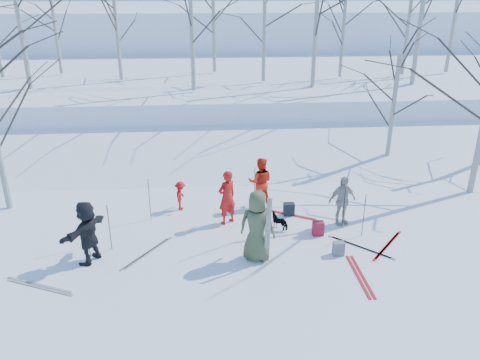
{
  "coord_description": "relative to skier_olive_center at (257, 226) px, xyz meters",
  "views": [
    {
      "loc": [
        -0.97,
        -11.48,
        6.69
      ],
      "look_at": [
        0.0,
        1.5,
        1.3
      ],
      "focal_mm": 35.0,
      "sensor_mm": 36.0,
      "label": 1
    }
  ],
  "objects": [
    {
      "name": "backpack_dark",
      "position": [
        1.29,
        2.47,
        -0.77
      ],
      "size": [
        0.34,
        0.24,
        0.4
      ],
      "primitive_type": "cube",
      "color": "black",
      "rests_on": "ground"
    },
    {
      "name": "ski_pole_g",
      "position": [
        -4.67,
        0.9,
        -0.3
      ],
      "size": [
        0.02,
        0.02,
        1.34
      ],
      "primitive_type": "cylinder",
      "color": "black",
      "rests_on": "ground"
    },
    {
      "name": "birch_plateau_j",
      "position": [
        4.03,
        12.02,
        4.47
      ],
      "size": [
        5.14,
        5.14,
        6.48
      ],
      "primitive_type": null,
      "color": "silver",
      "rests_on": "snow_plateau"
    },
    {
      "name": "ski_pole_d",
      "position": [
        -3.93,
        0.77,
        -0.3
      ],
      "size": [
        0.02,
        0.02,
        1.34
      ],
      "primitive_type": "cylinder",
      "color": "black",
      "rests_on": "ground"
    },
    {
      "name": "skier_red_seated",
      "position": [
        -2.12,
        3.14,
        -0.49
      ],
      "size": [
        0.44,
        0.66,
        0.96
      ],
      "primitive_type": "imported",
      "rotation": [
        0.0,
        0.0,
        1.43
      ],
      "color": "#B81311",
      "rests_on": "ground"
    },
    {
      "name": "ski_pole_b",
      "position": [
        3.18,
        0.99,
        -0.3
      ],
      "size": [
        0.02,
        0.02,
        1.34
      ],
      "primitive_type": "cylinder",
      "color": "black",
      "rests_on": "ground"
    },
    {
      "name": "ground",
      "position": [
        -0.27,
        0.84,
        -0.97
      ],
      "size": [
        120.0,
        120.0,
        0.0
      ],
      "primitive_type": "plane",
      "color": "white",
      "rests_on": "ground"
    },
    {
      "name": "birch_plateau_f",
      "position": [
        9.12,
        12.15,
        5.11
      ],
      "size": [
        6.02,
        6.02,
        7.75
      ],
      "primitive_type": null,
      "color": "silver",
      "rests_on": "snow_plateau"
    },
    {
      "name": "birch_plateau_l",
      "position": [
        12.52,
        15.44,
        4.57
      ],
      "size": [
        5.27,
        5.27,
        6.68
      ],
      "primitive_type": null,
      "color": "silver",
      "rests_on": "snow_plateau"
    },
    {
      "name": "skier_cream_east",
      "position": [
        2.76,
        1.79,
        -0.2
      ],
      "size": [
        0.96,
        0.59,
        1.53
      ],
      "primitive_type": "imported",
      "rotation": [
        0.0,
        0.0,
        0.26
      ],
      "color": "beige",
      "rests_on": "ground"
    },
    {
      "name": "birch_plateau_k",
      "position": [
        -0.67,
        16.54,
        4.21
      ],
      "size": [
        4.78,
        4.78,
        5.97
      ],
      "primitive_type": null,
      "color": "silver",
      "rests_on": "snow_plateau"
    },
    {
      "name": "ski_pole_c",
      "position": [
        -3.04,
        2.5,
        -0.3
      ],
      "size": [
        0.02,
        0.02,
        1.34
      ],
      "primitive_type": "cylinder",
      "color": "black",
      "rests_on": "ground"
    },
    {
      "name": "skier_grey_west",
      "position": [
        -4.37,
        0.21,
        -0.11
      ],
      "size": [
        1.18,
        1.64,
        1.71
      ],
      "primitive_type": "imported",
      "rotation": [
        0.0,
        0.0,
        4.23
      ],
      "color": "black",
      "rests_on": "ground"
    },
    {
      "name": "ski_pole_h",
      "position": [
        0.28,
        3.24,
        -0.3
      ],
      "size": [
        0.02,
        0.02,
        1.34
      ],
      "primitive_type": "cylinder",
      "color": "black",
      "rests_on": "ground"
    },
    {
      "name": "birch_plateau_g",
      "position": [
        -9.24,
        16.53,
        3.61
      ],
      "size": [
        3.93,
        3.93,
        4.76
      ],
      "primitive_type": null,
      "color": "silver",
      "rests_on": "snow_plateau"
    },
    {
      "name": "snow_plateau",
      "position": [
        -0.27,
        17.84,
        0.03
      ],
      "size": [
        70.0,
        18.0,
        2.2
      ],
      "primitive_type": "cube",
      "color": "white",
      "rests_on": "ground"
    },
    {
      "name": "ski_pair_e",
      "position": [
        1.28,
        2.49,
        -0.96
      ],
      "size": [
        1.83,
        2.07,
        0.02
      ],
      "primitive_type": null,
      "rotation": [
        0.0,
        0.0,
        1.06
      ],
      "color": "#AE181C",
      "rests_on": "ground"
    },
    {
      "name": "birch_plateau_c",
      "position": [
        6.06,
        14.42,
        3.59
      ],
      "size": [
        3.91,
        3.91,
        4.73
      ],
      "primitive_type": null,
      "color": "silver",
      "rests_on": "snow_plateau"
    },
    {
      "name": "birch_plateau_h",
      "position": [
        1.78,
        13.47,
        3.88
      ],
      "size": [
        4.31,
        4.31,
        5.3
      ],
      "primitive_type": null,
      "color": "silver",
      "rests_on": "snow_plateau"
    },
    {
      "name": "skier_redor_behind",
      "position": [
        0.46,
        3.23,
        -0.14
      ],
      "size": [
        0.9,
        0.75,
        1.67
      ],
      "primitive_type": "imported",
      "rotation": [
        0.0,
        0.0,
        2.98
      ],
      "color": "red",
      "rests_on": "ground"
    },
    {
      "name": "ski_pair_f",
      "position": [
        3.72,
        0.37,
        -0.96
      ],
      "size": [
        2.08,
        2.1,
        0.02
      ],
      "primitive_type": null,
      "rotation": [
        0.0,
        0.0,
        -0.72
      ],
      "color": "#AE181C",
      "rests_on": "ground"
    },
    {
      "name": "backpack_grey",
      "position": [
        2.21,
        0.01,
        -0.78
      ],
      "size": [
        0.3,
        0.2,
        0.38
      ],
      "primitive_type": "cube",
      "color": "slate",
      "rests_on": "ground"
    },
    {
      "name": "ski_pole_f",
      "position": [
        2.74,
        1.49,
        -0.3
      ],
      "size": [
        0.02,
        0.02,
        1.34
      ],
      "primitive_type": "cylinder",
      "color": "black",
      "rests_on": "ground"
    },
    {
      "name": "dog",
      "position": [
        0.87,
        1.59,
        -0.72
      ],
      "size": [
        0.63,
        0.56,
        0.49
      ],
      "primitive_type": "imported",
      "rotation": [
        0.0,
        0.0,
        4.08
      ],
      "color": "black",
      "rests_on": "ground"
    },
    {
      "name": "upright_ski_right",
      "position": [
        0.28,
        -0.23,
        -0.02
      ],
      "size": [
        0.09,
        0.23,
        1.89
      ],
      "primitive_type": "cube",
      "rotation": [
        0.1,
        0.0,
        0.09
      ],
      "color": "silver",
      "rests_on": "ground"
    },
    {
      "name": "ski_pair_b",
      "position": [
        2.49,
        -1.04,
        -0.96
      ],
      "size": [
        0.2,
        1.9,
        0.02
      ],
      "primitive_type": null,
      "rotation": [
        0.0,
        0.0,
        -0.0
      ],
      "color": "#AE181C",
      "rests_on": "ground"
    },
    {
      "name": "ski_pole_a",
      "position": [
        -4.43,
        0.4,
        -0.3
      ],
      "size": [
        0.02,
        0.02,
        1.34
      ],
      "primitive_type": "cylinder",
      "color": "black",
      "rests_on": "ground"
    },
    {
      "name": "snow_ramp",
      "position": [
        -0.27,
        7.84,
        -0.82
      ],
      "size": [
        70.0,
        9.49,
        4.12
      ],
      "primitive_type": "cube",
      "rotation": [
        0.3,
        0.0,
        0.0
      ],
      "color": "white",
      "rests_on": "ground"
    },
    {
      "name": "skier_red_north",
      "position": [
        -0.68,
        2.1,
        -0.12
      ],
      "size": [
        0.74,
        0.69,
        1.7
      ],
      "primitive_type": "imported",
      "rotation": [
        0.0,
        0.0,
        3.75
      ],
      "color": "#B81311",
      "rests_on": "ground"
    },
    {
      "name": "ski_pair_d",
      "position": [
        -5.37,
        -0.87,
        -0.96
      ],
      "size": [
        1.61,
        2.05,
        0.02
      ],
      "primitive_type": null,
      "rotation": [
        0.0,
        0.0,
        1.15
      ],
      "color": "silver",
      "rests_on": "ground"
    },
    {
      "name": "ski_pair_c",
      "position": [
        -2.94,
        0.46,
        -0.96
      ],
      "size": [
        1.99,
        2.09,
        0.02
      ],
      "primitive_type": null,
      "rotation": [
        0.0,
        0.0,
        -0.61
      ],
      "color": "silver",
      "rests_on": "ground"
    },
    {
      "name": "upright_ski_left",
      "position": [
        0.22,
        -0.25,
        -0.02
      ],
      "size": [
        0.11,
        0.17,
        1.9
      ],
      "primitive_type": "cube",
      "rotation": [
        0.07,
        0.0,
        0.32
      ],
      "color": "silver",
      "rests_on": "ground"
    },
    {
      "name": "birch_plateau_b",
      "position": [
        -9.54,
        12.31,
        4.81
      ],
      "size": [
        5.61,
        5.61,
        7.16
      ],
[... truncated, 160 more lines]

